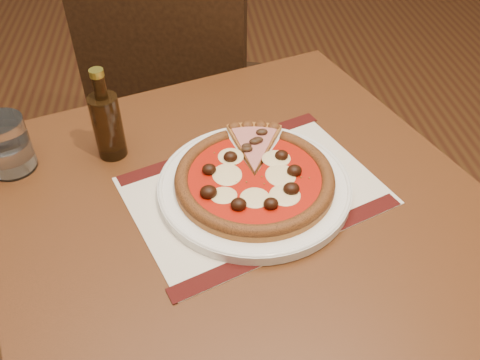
% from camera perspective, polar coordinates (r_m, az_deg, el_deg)
% --- Properties ---
extents(table, '(1.01, 1.01, 0.75)m').
position_cam_1_polar(table, '(0.94, 0.15, -6.79)').
color(table, '#582A14').
rests_on(table, ground).
extents(chair_far, '(0.57, 0.57, 0.95)m').
position_cam_1_polar(chair_far, '(1.54, -7.03, 10.05)').
color(chair_far, black).
rests_on(chair_far, ground).
extents(placemat, '(0.50, 0.43, 0.00)m').
position_cam_1_polar(placemat, '(0.88, 1.61, -1.20)').
color(placemat, white).
rests_on(placemat, table).
extents(plate, '(0.33, 0.33, 0.02)m').
position_cam_1_polar(plate, '(0.87, 1.63, -0.72)').
color(plate, white).
rests_on(plate, placemat).
extents(pizza, '(0.27, 0.27, 0.04)m').
position_cam_1_polar(pizza, '(0.86, 1.65, 0.23)').
color(pizza, '#B0622A').
rests_on(pizza, plate).
extents(ham_slice, '(0.11, 0.15, 0.02)m').
position_cam_1_polar(ham_slice, '(0.93, 2.10, 3.75)').
color(ham_slice, '#B0622A').
rests_on(ham_slice, plate).
extents(water_glass, '(0.09, 0.09, 0.10)m').
position_cam_1_polar(water_glass, '(0.99, -24.79, 3.59)').
color(water_glass, white).
rests_on(water_glass, table).
extents(bottle, '(0.05, 0.05, 0.18)m').
position_cam_1_polar(bottle, '(0.95, -14.68, 6.19)').
color(bottle, black).
rests_on(bottle, table).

